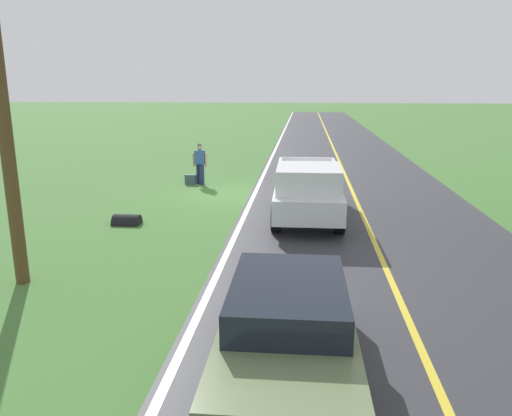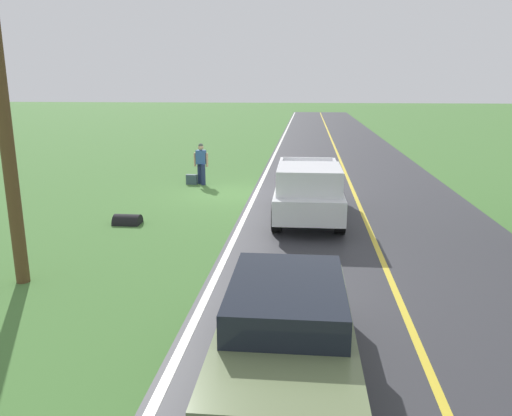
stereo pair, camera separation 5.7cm
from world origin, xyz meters
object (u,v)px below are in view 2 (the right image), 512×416
hitchhiker_walking (201,161)px  suitcase_carried (192,179)px  pickup_truck_passing (308,189)px  sedan_ahead_same_lane (286,328)px

hitchhiker_walking → suitcase_carried: (0.42, 0.06, -0.77)m
hitchhiker_walking → suitcase_carried: bearing=8.6°
suitcase_carried → pickup_truck_passing: pickup_truck_passing is taller
hitchhiker_walking → sedan_ahead_same_lane: size_ratio=0.40×
suitcase_carried → hitchhiker_walking: bearing=100.9°
pickup_truck_passing → sedan_ahead_same_lane: pickup_truck_passing is taller
hitchhiker_walking → sedan_ahead_same_lane: bearing=106.6°
pickup_truck_passing → hitchhiker_walking: bearing=-49.5°
suitcase_carried → pickup_truck_passing: 7.22m
hitchhiker_walking → suitcase_carried: hitchhiker_walking is taller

